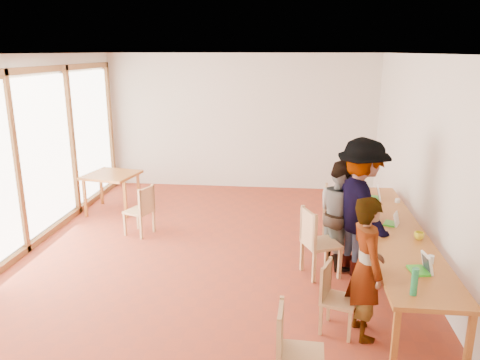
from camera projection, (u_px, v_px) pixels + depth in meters
The scene contains 25 objects.
ground at pixel (213, 260), 7.02m from camera, with size 8.00×8.00×0.00m, color #923823.
wall_back at pixel (241, 122), 10.46m from camera, with size 6.00×0.10×3.00m, color beige.
wall_front at pixel (100, 318), 2.79m from camera, with size 6.00×0.10×3.00m, color beige.
wall_right at pixel (430, 169), 6.32m from camera, with size 0.10×8.00×3.00m, color beige.
window_wall at pixel (14, 158), 6.93m from camera, with size 0.10×8.00×3.00m, color white.
ceiling at pixel (209, 52), 6.22m from camera, with size 6.00×8.00×0.04m, color white.
communal_table at pixel (393, 233), 6.21m from camera, with size 0.80×4.00×0.75m.
side_table at pixel (112, 178), 9.03m from camera, with size 0.90×0.90×0.75m.
chair_near at pixel (290, 343), 4.13m from camera, with size 0.43×0.43×0.47m.
chair_mid at pixel (333, 290), 5.16m from camera, with size 0.47×0.47×0.42m.
chair_far at pixel (315, 236), 6.40m from camera, with size 0.59×0.59×0.52m.
chair_empty at pixel (331, 208), 7.63m from camera, with size 0.48×0.48×0.49m.
chair_spare at pixel (143, 205), 7.87m from camera, with size 0.52×0.52×0.46m.
person_near at pixel (366, 268), 5.00m from camera, with size 0.58×0.38×1.60m, color gray.
person_mid at pixel (341, 213), 6.73m from camera, with size 0.76×0.59×1.56m, color gray.
person_far at pixel (361, 207), 6.42m from camera, with size 1.25×0.72×1.93m, color gray.
laptop_near at pixel (423, 267), 5.00m from camera, with size 0.24×0.27×0.20m.
laptop_mid at pixel (393, 221), 6.36m from camera, with size 0.25×0.26×0.18m.
laptop_far at pixel (376, 196), 7.45m from camera, with size 0.26×0.29×0.22m.
yellow_mug at pixel (419, 236), 5.87m from camera, with size 0.12×0.12×0.10m, color yellow.
green_bottle at pixel (414, 282), 4.51m from camera, with size 0.07×0.07×0.28m, color #217D46.
clear_glass at pixel (431, 259), 5.21m from camera, with size 0.07×0.07×0.09m, color silver.
condiment_cup at pixel (398, 201), 7.30m from camera, with size 0.08×0.08×0.06m, color white.
pink_phone at pixel (367, 201), 7.35m from camera, with size 0.05×0.10×0.01m, color #CA3A5C.
black_pouch at pixel (364, 194), 7.60m from camera, with size 0.16×0.26×0.09m, color black.
Camera 1 is at (1.10, -6.37, 3.04)m, focal length 35.00 mm.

